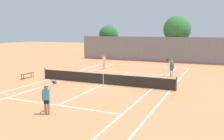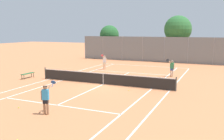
# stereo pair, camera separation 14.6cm
# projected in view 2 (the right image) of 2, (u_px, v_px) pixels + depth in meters

# --- Properties ---
(ground_plane) EXTENTS (120.00, 120.00, 0.00)m
(ground_plane) POSITION_uv_depth(u_px,v_px,m) (103.00, 84.00, 20.78)
(ground_plane) COLOR #CC7A4C
(court_line_markings) EXTENTS (11.10, 23.90, 0.01)m
(court_line_markings) POSITION_uv_depth(u_px,v_px,m) (103.00, 84.00, 20.78)
(court_line_markings) COLOR white
(court_line_markings) RESTS_ON ground
(tennis_net) EXTENTS (12.00, 0.10, 1.07)m
(tennis_net) POSITION_uv_depth(u_px,v_px,m) (103.00, 78.00, 20.70)
(tennis_net) COLOR #474C47
(tennis_net) RESTS_ON ground
(player_near_side) EXTENTS (0.52, 0.85, 1.77)m
(player_near_side) POSITION_uv_depth(u_px,v_px,m) (46.00, 98.00, 13.22)
(player_near_side) COLOR #936B4C
(player_near_side) RESTS_ON ground
(player_far_left) EXTENTS (0.43, 0.90, 1.77)m
(player_far_left) POSITION_uv_depth(u_px,v_px,m) (104.00, 61.00, 28.56)
(player_far_left) COLOR beige
(player_far_left) RESTS_ON ground
(player_far_right) EXTENTS (0.77, 0.71, 1.77)m
(player_far_right) POSITION_uv_depth(u_px,v_px,m) (172.00, 67.00, 23.98)
(player_far_right) COLOR beige
(player_far_right) RESTS_ON ground
(loose_tennis_ball_0) EXTENTS (0.07, 0.07, 0.07)m
(loose_tennis_ball_0) POSITION_uv_depth(u_px,v_px,m) (37.00, 89.00, 19.06)
(loose_tennis_ball_0) COLOR #D1DB33
(loose_tennis_ball_0) RESTS_ON ground
(loose_tennis_ball_1) EXTENTS (0.07, 0.07, 0.07)m
(loose_tennis_ball_1) POSITION_uv_depth(u_px,v_px,m) (17.00, 140.00, 10.15)
(loose_tennis_ball_1) COLOR #D1DB33
(loose_tennis_ball_1) RESTS_ON ground
(loose_tennis_ball_2) EXTENTS (0.07, 0.07, 0.07)m
(loose_tennis_ball_2) POSITION_uv_depth(u_px,v_px,m) (129.00, 91.00, 18.50)
(loose_tennis_ball_2) COLOR #D1DB33
(loose_tennis_ball_2) RESTS_ON ground
(loose_tennis_ball_3) EXTENTS (0.07, 0.07, 0.07)m
(loose_tennis_ball_3) POSITION_uv_depth(u_px,v_px,m) (19.00, 108.00, 14.43)
(loose_tennis_ball_3) COLOR #D1DB33
(loose_tennis_ball_3) RESTS_ON ground
(loose_tennis_ball_4) EXTENTS (0.07, 0.07, 0.07)m
(loose_tennis_ball_4) POSITION_uv_depth(u_px,v_px,m) (144.00, 72.00, 26.54)
(loose_tennis_ball_4) COLOR #D1DB33
(loose_tennis_ball_4) RESTS_ON ground
(courtside_bench) EXTENTS (0.36, 1.50, 0.47)m
(courtside_bench) POSITION_uv_depth(u_px,v_px,m) (28.00, 74.00, 23.41)
(courtside_bench) COLOR #2D6638
(courtside_bench) RESTS_ON ground
(back_fence) EXTENTS (22.28, 0.08, 3.57)m
(back_fence) POSITION_uv_depth(u_px,v_px,m) (153.00, 49.00, 35.35)
(back_fence) COLOR gray
(back_fence) RESTS_ON ground
(tree_behind_left) EXTENTS (3.05, 3.05, 5.25)m
(tree_behind_left) POSITION_uv_depth(u_px,v_px,m) (109.00, 35.00, 39.88)
(tree_behind_left) COLOR brown
(tree_behind_left) RESTS_ON ground
(tree_behind_right) EXTENTS (3.89, 3.89, 6.55)m
(tree_behind_right) POSITION_uv_depth(u_px,v_px,m) (177.00, 30.00, 35.66)
(tree_behind_right) COLOR brown
(tree_behind_right) RESTS_ON ground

